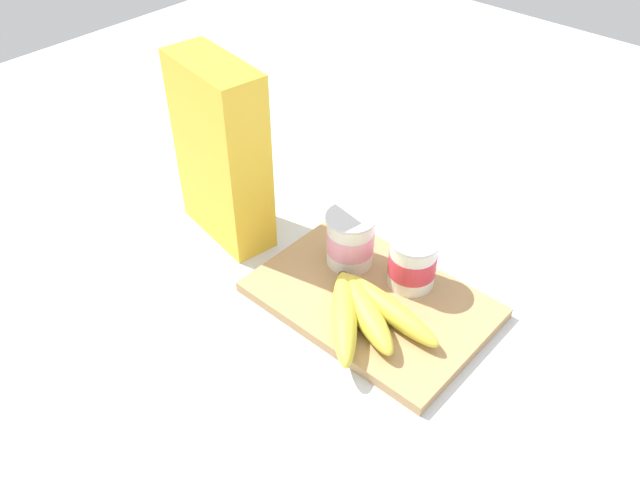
% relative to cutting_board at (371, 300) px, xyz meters
% --- Properties ---
extents(ground_plane, '(2.40, 2.40, 0.00)m').
position_rel_cutting_board_xyz_m(ground_plane, '(0.00, 0.00, -0.01)').
color(ground_plane, silver).
extents(cutting_board, '(0.34, 0.23, 0.02)m').
position_rel_cutting_board_xyz_m(cutting_board, '(0.00, 0.00, 0.00)').
color(cutting_board, tan).
rests_on(cutting_board, ground_plane).
extents(cereal_box, '(0.18, 0.10, 0.30)m').
position_rel_cutting_board_xyz_m(cereal_box, '(-0.29, -0.02, 0.14)').
color(cereal_box, yellow).
rests_on(cereal_box, ground_plane).
extents(yogurt_cup_front, '(0.08, 0.08, 0.09)m').
position_rel_cutting_board_xyz_m(yogurt_cup_front, '(-0.07, 0.04, 0.05)').
color(yogurt_cup_front, white).
rests_on(yogurt_cup_front, cutting_board).
extents(yogurt_cup_back, '(0.07, 0.07, 0.08)m').
position_rel_cutting_board_xyz_m(yogurt_cup_back, '(0.02, 0.06, 0.05)').
color(yogurt_cup_back, white).
rests_on(yogurt_cup_back, cutting_board).
extents(banana_bunch, '(0.20, 0.16, 0.04)m').
position_rel_cutting_board_xyz_m(banana_bunch, '(0.02, -0.05, 0.03)').
color(banana_bunch, yellow).
rests_on(banana_bunch, cutting_board).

